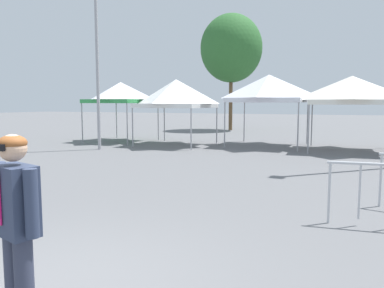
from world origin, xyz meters
The scene contains 7 objects.
canopy_tent_far_left centered at (-8.88, 14.11, 2.61)m, with size 3.15×3.15×3.17m.
canopy_tent_right_of_center centered at (-5.31, 13.59, 2.51)m, with size 3.26×3.26×3.19m.
canopy_tent_center centered at (-1.14, 15.08, 2.74)m, with size 3.46×3.46×3.39m.
canopy_tent_behind_left centered at (2.51, 14.54, 2.59)m, with size 3.66×3.66×3.19m.
person_foreground centered at (0.32, -0.73, 1.03)m, with size 0.63×0.34×1.78m.
light_pole_opposite_side centered at (-7.63, 10.60, 4.41)m, with size 0.36×0.36×7.70m.
tree_behind_tents_left centered at (-6.23, 24.74, 6.15)m, with size 4.63×4.63×8.71m.
Camera 1 is at (2.95, -2.97, 2.03)m, focal length 35.45 mm.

